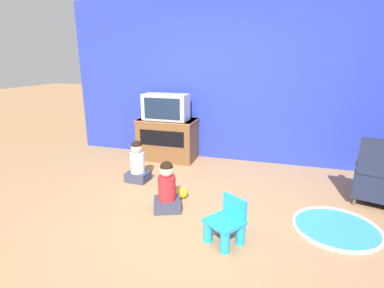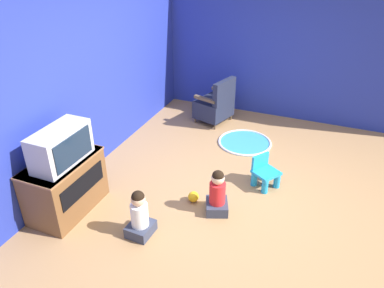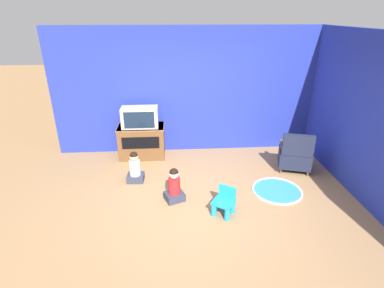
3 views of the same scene
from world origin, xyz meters
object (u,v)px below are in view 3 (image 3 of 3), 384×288
object	(u,v)px
child_watching_left	(174,187)
yellow_kid_chair	(224,203)
tv_cabinet	(142,141)
toy_ball	(178,185)
television	(140,117)
child_watching_center	(135,169)
black_armchair	(295,155)

from	to	relation	value
child_watching_left	yellow_kid_chair	bearing A→B (deg)	-50.59
tv_cabinet	toy_ball	size ratio (longest dim) A/B	6.93
television	toy_ball	world-z (taller)	television
child_watching_left	child_watching_center	size ratio (longest dim) A/B	1.00
television	black_armchair	size ratio (longest dim) A/B	0.89
toy_ball	television	bearing A→B (deg)	118.87
toy_ball	yellow_kid_chair	bearing A→B (deg)	-47.46
television	yellow_kid_chair	bearing A→B (deg)	-55.60
tv_cabinet	child_watching_left	world-z (taller)	tv_cabinet
child_watching_center	television	bearing A→B (deg)	89.99
television	child_watching_center	xyz separation A→B (m)	(-0.05, -1.01, -0.67)
tv_cabinet	toy_ball	bearing A→B (deg)	-62.06
television	child_watching_left	bearing A→B (deg)	-68.21
black_armchair	child_watching_left	distance (m)	2.59
television	toy_ball	xyz separation A→B (m)	(0.75, -1.36, -0.86)
yellow_kid_chair	toy_ball	xyz separation A→B (m)	(-0.71, 0.78, -0.11)
child_watching_left	child_watching_center	distance (m)	1.00
child_watching_left	toy_ball	world-z (taller)	child_watching_left
child_watching_left	tv_cabinet	bearing A→B (deg)	89.46
black_armchair	child_watching_center	bearing A→B (deg)	19.91
black_armchair	tv_cabinet	bearing A→B (deg)	0.73
tv_cabinet	black_armchair	bearing A→B (deg)	-15.65
tv_cabinet	child_watching_left	xyz separation A→B (m)	(0.68, -1.76, -0.11)
television	child_watching_left	world-z (taller)	television
tv_cabinet	black_armchair	size ratio (longest dim) A/B	1.17
child_watching_left	black_armchair	bearing A→B (deg)	-1.80
black_armchair	television	bearing A→B (deg)	1.65
television	child_watching_center	world-z (taller)	television
child_watching_center	toy_ball	world-z (taller)	child_watching_center
child_watching_left	toy_ball	distance (m)	0.40
tv_cabinet	black_armchair	distance (m)	3.24
black_armchair	child_watching_center	xyz separation A→B (m)	(-3.17, -0.20, -0.07)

